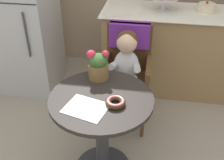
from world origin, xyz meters
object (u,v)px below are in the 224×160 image
(refrigerator, at_px, (22,14))
(wicker_chair, at_px, (128,60))
(round_layer_cake, at_px, (206,8))
(seated_child, at_px, (126,65))
(flower_vase, at_px, (98,65))
(cafe_table, at_px, (102,121))
(donut_front, at_px, (115,102))

(refrigerator, bearing_deg, wicker_chair, -19.39)
(round_layer_cake, xyz_separation_m, refrigerator, (-1.86, -0.24, -0.09))
(seated_child, bearing_deg, flower_vase, -120.26)
(cafe_table, height_order, donut_front, donut_front)
(seated_child, bearing_deg, wicker_chair, 90.00)
(donut_front, bearing_deg, cafe_table, 149.51)
(cafe_table, relative_size, seated_child, 0.99)
(wicker_chair, bearing_deg, seated_child, -85.91)
(seated_child, height_order, flower_vase, seated_child)
(refrigerator, bearing_deg, cafe_table, -46.33)
(flower_vase, relative_size, refrigerator, 0.14)
(donut_front, distance_m, round_layer_cake, 1.58)
(cafe_table, height_order, flower_vase, flower_vase)
(round_layer_cake, bearing_deg, flower_vase, -128.50)
(wicker_chair, distance_m, flower_vase, 0.52)
(cafe_table, distance_m, donut_front, 0.27)
(seated_child, bearing_deg, cafe_table, -101.08)
(round_layer_cake, relative_size, refrigerator, 0.10)
(seated_child, relative_size, refrigerator, 0.43)
(seated_child, height_order, refrigerator, refrigerator)
(cafe_table, distance_m, refrigerator, 1.56)
(cafe_table, bearing_deg, seated_child, 78.92)
(donut_front, height_order, flower_vase, flower_vase)
(donut_front, distance_m, refrigerator, 1.64)
(donut_front, height_order, round_layer_cake, round_layer_cake)
(flower_vase, bearing_deg, refrigerator, 138.79)
(flower_vase, relative_size, round_layer_cake, 1.32)
(flower_vase, bearing_deg, cafe_table, -74.14)
(wicker_chair, height_order, round_layer_cake, round_layer_cake)
(round_layer_cake, bearing_deg, cafe_table, -121.06)
(cafe_table, bearing_deg, donut_front, -30.49)
(seated_child, relative_size, round_layer_cake, 4.17)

